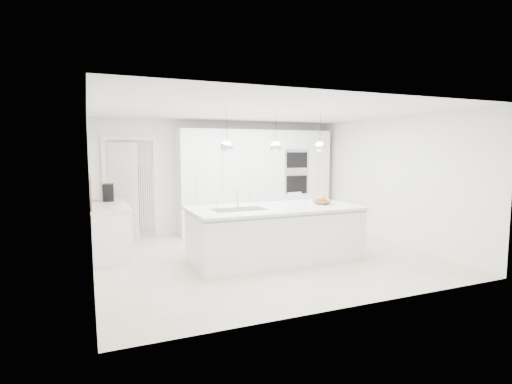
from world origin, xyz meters
name	(u,v)px	position (x,y,z in m)	size (l,w,h in m)	color
floor	(263,256)	(0.00, 0.00, 0.00)	(5.50, 5.50, 0.00)	beige
wall_back	(219,176)	(0.00, 2.50, 1.25)	(5.50, 5.50, 0.00)	white
wall_left	(90,191)	(-2.75, 0.00, 1.25)	(5.00, 5.00, 0.00)	white
ceiling	(263,111)	(0.00, 0.00, 2.50)	(5.50, 5.50, 0.00)	white
tall_cabinets	(256,181)	(0.80, 2.20, 1.15)	(3.60, 0.60, 2.30)	white
oven_stack	(297,172)	(1.70, 1.89, 1.35)	(0.62, 0.04, 1.05)	#A5A5A8
doorway_frame	(131,189)	(-1.95, 2.47, 1.02)	(1.11, 0.08, 2.13)	white
hallway_door	(118,191)	(-2.20, 2.42, 1.00)	(0.82, 0.04, 2.00)	white
radiator	(147,197)	(-1.63, 2.46, 0.85)	(0.32, 0.04, 1.40)	white
left_base_cabinets	(110,230)	(-2.45, 1.20, 0.43)	(0.60, 1.80, 0.86)	white
left_worktop	(109,205)	(-2.45, 1.20, 0.88)	(0.62, 1.82, 0.04)	white
oak_backsplash	(91,191)	(-2.74, 1.20, 1.15)	(0.02, 1.80, 0.50)	#AA6D42
island_base	(275,235)	(0.10, -0.30, 0.43)	(2.80, 1.20, 0.86)	white
island_worktop	(274,208)	(0.10, -0.25, 0.88)	(2.84, 1.40, 0.04)	white
island_sink	(239,214)	(-0.55, -0.30, 0.82)	(0.84, 0.44, 0.18)	#3F3F42
island_tap	(238,199)	(-0.50, -0.10, 1.05)	(0.02, 0.02, 0.30)	white
pendant_left	(227,147)	(-0.75, -0.30, 1.90)	(0.20, 0.20, 0.20)	white
pendant_mid	(276,147)	(0.10, -0.30, 1.90)	(0.20, 0.20, 0.20)	white
pendant_right	(320,147)	(0.95, -0.30, 1.90)	(0.20, 0.20, 0.20)	white
fruit_bowl	(322,202)	(1.02, -0.29, 0.94)	(0.32, 0.32, 0.08)	#AA6D42
espresso_machine	(108,192)	(-2.43, 1.65, 1.06)	(0.19, 0.30, 0.32)	black
bar_stool_left	(281,220)	(0.65, 0.58, 0.50)	(0.33, 0.46, 1.00)	white
bar_stool_right	(297,219)	(1.00, 0.58, 0.50)	(0.33, 0.46, 1.01)	white
apple_a	(320,200)	(0.99, -0.26, 0.97)	(0.07, 0.07, 0.07)	#A2101B
apple_b	(324,200)	(1.06, -0.28, 0.97)	(0.08, 0.08, 0.08)	#A2101B
apple_c	(322,200)	(1.04, -0.23, 0.96)	(0.07, 0.07, 0.07)	#A2101B
apple_extra_3	(320,200)	(1.00, -0.26, 0.97)	(0.08, 0.08, 0.08)	#A2101B
banana_bunch	(324,197)	(1.03, -0.31, 1.02)	(0.23, 0.23, 0.03)	yellow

